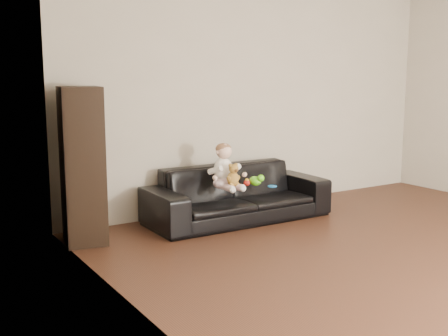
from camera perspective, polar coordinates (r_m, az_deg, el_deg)
wall_back at (r=6.65m, az=3.79°, el=7.36°), size 5.00×0.00×5.00m
wall_left at (r=3.00m, az=-4.39°, el=4.63°), size 0.00×5.50×5.50m
sofa at (r=6.00m, az=1.39°, el=-2.61°), size 1.98×0.79×0.58m
cabinet at (r=5.31m, az=-14.21°, el=0.24°), size 0.44×0.55×1.44m
shelf_item at (r=5.27m, az=-14.14°, el=3.73°), size 0.22×0.28×0.28m
baby at (r=5.73m, az=0.07°, el=-0.12°), size 0.32×0.40×0.48m
teddy_bear at (r=5.62m, az=0.94°, el=-0.74°), size 0.14×0.14×0.23m
toy_green at (r=5.95m, az=3.18°, el=-1.32°), size 0.17×0.18×0.10m
toy_rattle at (r=5.93m, az=2.34°, el=-1.51°), size 0.08×0.08×0.07m
toy_blue_disc at (r=5.91m, az=4.93°, el=-1.85°), size 0.13×0.13×0.01m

